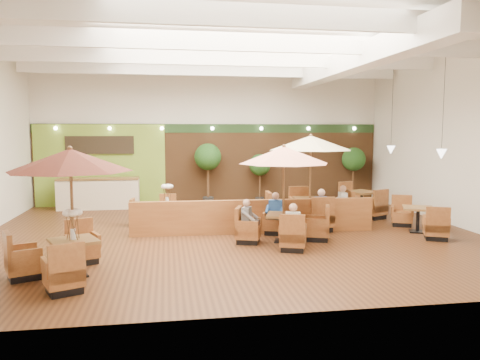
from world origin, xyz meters
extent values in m
plane|color=#381E0F|center=(0.00, 0.00, 0.00)|extent=(14.00, 14.00, 0.00)
cube|color=silver|center=(0.00, 6.00, 2.75)|extent=(14.00, 0.04, 5.50)
cube|color=silver|center=(0.00, -6.00, 2.75)|extent=(14.00, 0.04, 5.50)
cube|color=silver|center=(7.00, 0.00, 2.75)|extent=(0.04, 12.00, 5.50)
cube|color=white|center=(0.00, 0.00, 5.50)|extent=(14.00, 12.00, 0.04)
cube|color=brown|center=(0.00, 5.94, 1.60)|extent=(13.90, 0.10, 3.20)
cube|color=#1E3819|center=(0.00, 5.93, 3.05)|extent=(13.90, 0.12, 0.35)
cube|color=olive|center=(-4.40, 5.88, 1.60)|extent=(5.00, 0.08, 3.20)
cube|color=black|center=(-4.40, 5.80, 2.40)|extent=(2.60, 0.08, 0.70)
cube|color=white|center=(3.50, 0.00, 4.95)|extent=(0.60, 11.00, 0.60)
cube|color=white|center=(0.00, -4.00, 5.15)|extent=(13.60, 0.12, 0.45)
cube|color=white|center=(0.00, -1.30, 5.15)|extent=(13.60, 0.12, 0.45)
cube|color=white|center=(0.00, 1.30, 5.15)|extent=(13.60, 0.12, 0.45)
cube|color=white|center=(0.00, 4.00, 5.15)|extent=(13.60, 0.12, 0.45)
cylinder|color=black|center=(5.80, -1.00, 3.90)|extent=(0.01, 0.01, 3.20)
cone|color=white|center=(5.80, -1.00, 2.30)|extent=(0.28, 0.28, 0.28)
cylinder|color=black|center=(5.80, 2.00, 3.90)|extent=(0.01, 0.01, 3.20)
cone|color=white|center=(5.80, 2.00, 2.30)|extent=(0.28, 0.28, 0.28)
sphere|color=#FFEAC6|center=(-6.00, 5.70, 3.05)|extent=(0.14, 0.14, 0.14)
sphere|color=#FFEAC6|center=(-4.00, 5.70, 3.05)|extent=(0.14, 0.14, 0.14)
sphere|color=#FFEAC6|center=(-2.00, 5.70, 3.05)|extent=(0.14, 0.14, 0.14)
sphere|color=#FFEAC6|center=(0.00, 5.70, 3.05)|extent=(0.14, 0.14, 0.14)
sphere|color=#FFEAC6|center=(2.00, 5.70, 3.05)|extent=(0.14, 0.14, 0.14)
sphere|color=#FFEAC6|center=(4.00, 5.70, 3.05)|extent=(0.14, 0.14, 0.14)
sphere|color=#FFEAC6|center=(6.00, 5.70, 3.05)|extent=(0.14, 0.14, 0.14)
cube|color=beige|center=(-4.40, 5.10, 0.55)|extent=(3.00, 0.70, 1.10)
cube|color=brown|center=(-4.40, 5.10, 1.15)|extent=(3.00, 0.75, 0.06)
cube|color=brown|center=(0.63, -0.03, 0.49)|extent=(7.06, 0.37, 0.98)
cube|color=brown|center=(-3.73, -3.42, 0.74)|extent=(1.15, 1.15, 0.06)
cylinder|color=black|center=(-3.73, -3.42, 0.38)|extent=(0.10, 0.10, 0.67)
cube|color=black|center=(-3.73, -3.42, 0.02)|extent=(0.61, 0.61, 0.04)
cube|color=brown|center=(-3.73, -4.39, 0.31)|extent=(0.84, 0.84, 0.33)
cube|color=brown|center=(-3.84, -4.63, 0.61)|extent=(0.62, 0.35, 0.71)
cube|color=brown|center=(-4.00, -4.51, 0.51)|extent=(0.31, 0.55, 0.29)
cube|color=brown|center=(-3.46, -4.27, 0.51)|extent=(0.31, 0.55, 0.29)
cube|color=black|center=(-3.73, -4.39, 0.07)|extent=(0.74, 0.74, 0.14)
cube|color=brown|center=(-3.73, -2.45, 0.31)|extent=(0.84, 0.84, 0.33)
cube|color=brown|center=(-3.62, -2.21, 0.61)|extent=(0.62, 0.35, 0.71)
cube|color=brown|center=(-3.46, -2.33, 0.51)|extent=(0.31, 0.55, 0.29)
cube|color=brown|center=(-4.00, -2.57, 0.51)|extent=(0.31, 0.55, 0.29)
cube|color=black|center=(-3.73, -2.45, 0.07)|extent=(0.74, 0.74, 0.14)
cube|color=brown|center=(-4.70, -3.42, 0.31)|extent=(0.84, 0.84, 0.33)
cube|color=brown|center=(-4.46, -3.53, 0.61)|extent=(0.35, 0.62, 0.71)
cube|color=brown|center=(-4.83, -3.15, 0.51)|extent=(0.55, 0.31, 0.29)
cube|color=brown|center=(-4.58, -3.69, 0.51)|extent=(0.55, 0.31, 0.29)
cube|color=black|center=(-4.70, -3.42, 0.07)|extent=(0.74, 0.74, 0.14)
cylinder|color=brown|center=(-3.73, -3.42, 1.28)|extent=(0.06, 0.06, 2.55)
cone|color=#4D2016|center=(-3.73, -3.42, 2.37)|extent=(2.45, 2.45, 0.45)
sphere|color=brown|center=(-3.73, -3.42, 2.60)|extent=(0.10, 0.10, 0.10)
cylinder|color=silver|center=(-3.73, -3.42, 0.88)|extent=(0.10, 0.10, 0.22)
cube|color=brown|center=(1.20, -1.17, 0.72)|extent=(1.08, 1.08, 0.06)
cylinder|color=black|center=(1.20, -1.17, 0.37)|extent=(0.10, 0.10, 0.66)
cube|color=black|center=(1.20, -1.17, 0.02)|extent=(0.57, 0.57, 0.04)
cube|color=brown|center=(1.20, -2.12, 0.30)|extent=(0.79, 0.79, 0.32)
cube|color=brown|center=(1.29, -2.36, 0.60)|extent=(0.62, 0.29, 0.70)
cube|color=brown|center=(0.93, -2.02, 0.50)|extent=(0.25, 0.55, 0.28)
cube|color=brown|center=(1.48, -2.21, 0.50)|extent=(0.25, 0.55, 0.28)
cube|color=black|center=(1.20, -2.12, 0.07)|extent=(0.70, 0.70, 0.14)
cube|color=brown|center=(1.20, -0.22, 0.30)|extent=(0.79, 0.79, 0.32)
cube|color=brown|center=(1.12, 0.03, 0.60)|extent=(0.62, 0.29, 0.70)
cube|color=brown|center=(1.48, -0.31, 0.50)|extent=(0.25, 0.55, 0.28)
cube|color=brown|center=(0.93, -0.12, 0.50)|extent=(0.25, 0.55, 0.28)
cube|color=black|center=(1.20, -0.22, 0.07)|extent=(0.70, 0.70, 0.14)
cube|color=brown|center=(0.25, -1.17, 0.30)|extent=(0.79, 0.79, 0.32)
cube|color=brown|center=(0.50, -1.08, 0.60)|extent=(0.29, 0.62, 0.70)
cube|color=brown|center=(0.35, -0.89, 0.50)|extent=(0.55, 0.25, 0.28)
cube|color=brown|center=(0.16, -1.44, 0.50)|extent=(0.55, 0.25, 0.28)
cube|color=black|center=(0.25, -1.17, 0.07)|extent=(0.70, 0.70, 0.14)
cube|color=brown|center=(2.15, -1.17, 0.30)|extent=(0.79, 0.79, 0.32)
cube|color=brown|center=(1.91, -1.25, 0.60)|extent=(0.29, 0.62, 0.70)
cube|color=brown|center=(2.06, -1.44, 0.50)|extent=(0.55, 0.25, 0.28)
cube|color=brown|center=(2.25, -0.89, 0.50)|extent=(0.55, 0.25, 0.28)
cube|color=black|center=(2.15, -1.17, 0.07)|extent=(0.70, 0.70, 0.14)
cylinder|color=brown|center=(1.20, -1.17, 1.25)|extent=(0.06, 0.06, 2.50)
cone|color=tan|center=(1.20, -1.17, 2.32)|extent=(2.40, 2.40, 0.45)
sphere|color=brown|center=(1.20, -1.17, 2.55)|extent=(0.10, 0.10, 0.10)
cube|color=brown|center=(2.63, 1.05, 0.79)|extent=(1.00, 1.00, 0.07)
cylinder|color=black|center=(2.63, 1.05, 0.41)|extent=(0.11, 0.11, 0.73)
cube|color=black|center=(2.63, 1.05, 0.02)|extent=(0.53, 0.53, 0.04)
cube|color=brown|center=(2.63, 0.01, 0.33)|extent=(0.73, 0.73, 0.35)
cube|color=brown|center=(2.65, -0.28, 0.66)|extent=(0.69, 0.16, 0.77)
cube|color=brown|center=(2.31, 0.03, 0.55)|extent=(0.13, 0.61, 0.31)
cube|color=brown|center=(2.95, -0.01, 0.55)|extent=(0.13, 0.61, 0.31)
cube|color=black|center=(2.63, 0.01, 0.08)|extent=(0.65, 0.65, 0.15)
cube|color=brown|center=(2.63, 2.10, 0.33)|extent=(0.73, 0.73, 0.35)
cube|color=brown|center=(2.61, 2.39, 0.66)|extent=(0.69, 0.16, 0.77)
cube|color=brown|center=(2.95, 2.08, 0.55)|extent=(0.13, 0.61, 0.31)
cube|color=brown|center=(2.31, 2.12, 0.55)|extent=(0.13, 0.61, 0.31)
cube|color=black|center=(2.63, 2.10, 0.08)|extent=(0.65, 0.65, 0.15)
cube|color=brown|center=(1.58, 1.05, 0.33)|extent=(0.73, 0.73, 0.35)
cube|color=brown|center=(1.87, 1.07, 0.66)|extent=(0.16, 0.69, 0.77)
cube|color=brown|center=(1.61, 1.37, 0.55)|extent=(0.61, 0.13, 0.31)
cube|color=brown|center=(1.56, 0.73, 0.55)|extent=(0.61, 0.13, 0.31)
cube|color=black|center=(1.58, 1.05, 0.08)|extent=(0.65, 0.65, 0.15)
cube|color=brown|center=(3.68, 1.05, 0.33)|extent=(0.73, 0.73, 0.35)
cube|color=brown|center=(3.39, 1.04, 0.66)|extent=(0.16, 0.69, 0.77)
cube|color=brown|center=(3.66, 0.73, 0.55)|extent=(0.61, 0.13, 0.31)
cube|color=brown|center=(3.70, 1.37, 0.55)|extent=(0.61, 0.13, 0.31)
cube|color=black|center=(3.68, 1.05, 0.08)|extent=(0.65, 0.65, 0.15)
cylinder|color=brown|center=(2.63, 1.05, 1.38)|extent=(0.06, 0.06, 2.76)
cone|color=#C3B588|center=(2.63, 1.05, 2.58)|extent=(2.65, 2.65, 0.45)
sphere|color=brown|center=(2.63, 1.05, 2.81)|extent=(0.10, 0.10, 0.10)
cube|color=brown|center=(-1.84, 1.58, 0.64)|extent=(0.83, 0.83, 0.05)
cylinder|color=black|center=(-1.84, 1.58, 0.33)|extent=(0.09, 0.09, 0.59)
cube|color=black|center=(-1.84, 1.58, 0.02)|extent=(0.44, 0.44, 0.04)
cube|color=brown|center=(-1.84, 0.73, 0.27)|extent=(0.61, 0.61, 0.29)
cube|color=brown|center=(-1.82, 0.50, 0.54)|extent=(0.56, 0.15, 0.62)
cube|color=brown|center=(-2.10, 0.76, 0.45)|extent=(0.12, 0.50, 0.25)
cube|color=brown|center=(-1.58, 0.71, 0.45)|extent=(0.12, 0.50, 0.25)
cube|color=black|center=(-1.84, 0.73, 0.06)|extent=(0.54, 0.54, 0.12)
cube|color=brown|center=(-1.84, 2.43, 0.27)|extent=(0.61, 0.61, 0.29)
cube|color=brown|center=(-1.87, 2.66, 0.54)|extent=(0.56, 0.15, 0.62)
cube|color=brown|center=(-1.58, 2.40, 0.45)|extent=(0.12, 0.50, 0.25)
cube|color=brown|center=(-2.10, 2.46, 0.45)|extent=(0.12, 0.50, 0.25)
cube|color=black|center=(-1.84, 2.43, 0.06)|extent=(0.54, 0.54, 0.12)
cube|color=brown|center=(-2.69, 1.58, 0.27)|extent=(0.61, 0.61, 0.29)
cube|color=brown|center=(-2.46, 1.61, 0.54)|extent=(0.15, 0.56, 0.62)
cube|color=brown|center=(-2.66, 1.84, 0.45)|extent=(0.50, 0.12, 0.25)
cube|color=brown|center=(-2.72, 1.32, 0.45)|extent=(0.50, 0.12, 0.25)
cube|color=black|center=(-2.69, 1.58, 0.06)|extent=(0.54, 0.54, 0.12)
cylinder|color=silver|center=(-1.84, 1.58, 0.78)|extent=(0.10, 0.10, 0.22)
cube|color=brown|center=(5.37, -0.64, 0.71)|extent=(1.11, 1.11, 0.06)
cylinder|color=black|center=(5.37, -0.64, 0.37)|extent=(0.10, 0.10, 0.65)
cube|color=black|center=(5.37, -0.64, 0.02)|extent=(0.59, 0.59, 0.04)
cube|color=brown|center=(5.37, -1.58, 0.30)|extent=(0.81, 0.81, 0.32)
cube|color=brown|center=(5.48, -1.82, 0.59)|extent=(0.60, 0.34, 0.69)
cube|color=brown|center=(5.11, -1.46, 0.49)|extent=(0.30, 0.53, 0.28)
cube|color=brown|center=(5.64, -1.70, 0.49)|extent=(0.30, 0.53, 0.28)
cube|color=black|center=(5.37, -1.58, 0.07)|extent=(0.72, 0.72, 0.14)
cube|color=brown|center=(5.37, 0.30, 0.30)|extent=(0.81, 0.81, 0.32)
cube|color=brown|center=(5.27, 0.53, 0.59)|extent=(0.60, 0.34, 0.69)
cube|color=brown|center=(5.64, 0.18, 0.49)|extent=(0.30, 0.53, 0.28)
cube|color=brown|center=(5.11, 0.42, 0.49)|extent=(0.30, 0.53, 0.28)
cube|color=black|center=(5.37, 0.30, 0.07)|extent=(0.72, 0.72, 0.14)
cube|color=brown|center=(5.05, 2.59, 0.77)|extent=(1.20, 1.20, 0.06)
cylinder|color=black|center=(5.05, 2.59, 0.40)|extent=(0.11, 0.11, 0.71)
cube|color=black|center=(5.05, 2.59, 0.02)|extent=(0.64, 0.64, 0.04)
cube|color=brown|center=(5.05, 1.58, 0.32)|extent=(0.88, 0.88, 0.34)
cube|color=brown|center=(4.93, 1.32, 0.64)|extent=(0.65, 0.37, 0.75)
cube|color=brown|center=(4.76, 1.45, 0.54)|extent=(0.32, 0.57, 0.30)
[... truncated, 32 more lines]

